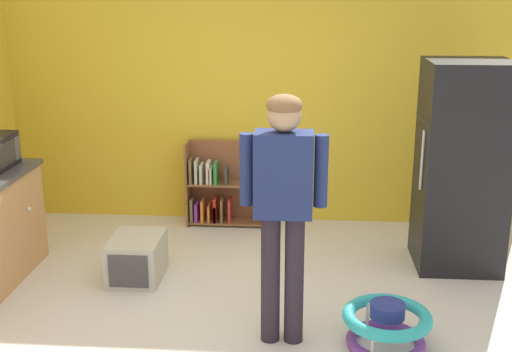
{
  "coord_description": "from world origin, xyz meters",
  "views": [
    {
      "loc": [
        0.41,
        -4.23,
        2.36
      ],
      "look_at": [
        0.05,
        0.56,
        0.97
      ],
      "focal_mm": 46.22,
      "sensor_mm": 36.0,
      "label": 1
    }
  ],
  "objects_px": {
    "bookshelf": "(221,189)",
    "pet_carrier": "(137,258)",
    "refrigerator": "(462,166)",
    "standing_person": "(283,196)",
    "baby_walker": "(387,325)"
  },
  "relations": [
    {
      "from": "pet_carrier",
      "to": "baby_walker",
      "type": "bearing_deg",
      "value": -25.83
    },
    {
      "from": "baby_walker",
      "to": "pet_carrier",
      "type": "distance_m",
      "value": 2.17
    },
    {
      "from": "baby_walker",
      "to": "pet_carrier",
      "type": "relative_size",
      "value": 1.09
    },
    {
      "from": "bookshelf",
      "to": "pet_carrier",
      "type": "bearing_deg",
      "value": -111.14
    },
    {
      "from": "refrigerator",
      "to": "pet_carrier",
      "type": "relative_size",
      "value": 3.22
    },
    {
      "from": "refrigerator",
      "to": "baby_walker",
      "type": "relative_size",
      "value": 2.95
    },
    {
      "from": "refrigerator",
      "to": "standing_person",
      "type": "xyz_separation_m",
      "value": [
        -1.46,
        -1.42,
        0.16
      ]
    },
    {
      "from": "standing_person",
      "to": "baby_walker",
      "type": "bearing_deg",
      "value": -2.77
    },
    {
      "from": "refrigerator",
      "to": "bookshelf",
      "type": "xyz_separation_m",
      "value": [
        -2.17,
        0.87,
        -0.52
      ]
    },
    {
      "from": "bookshelf",
      "to": "baby_walker",
      "type": "relative_size",
      "value": 1.41
    },
    {
      "from": "bookshelf",
      "to": "baby_walker",
      "type": "distance_m",
      "value": 2.73
    },
    {
      "from": "baby_walker",
      "to": "pet_carrier",
      "type": "bearing_deg",
      "value": 154.17
    },
    {
      "from": "refrigerator",
      "to": "pet_carrier",
      "type": "xyz_separation_m",
      "value": [
        -2.71,
        -0.51,
        -0.71
      ]
    },
    {
      "from": "bookshelf",
      "to": "baby_walker",
      "type": "bearing_deg",
      "value": -58.66
    },
    {
      "from": "refrigerator",
      "to": "pet_carrier",
      "type": "bearing_deg",
      "value": -169.3
    }
  ]
}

